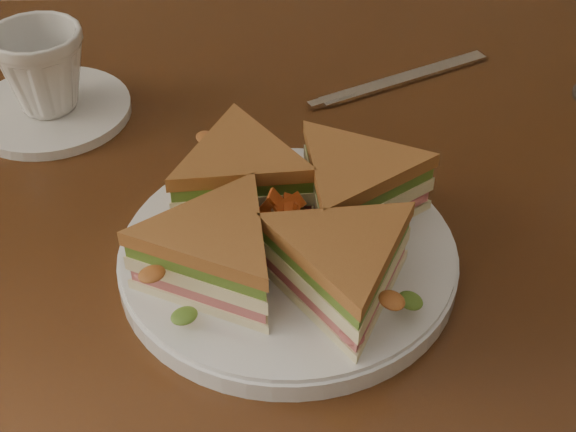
% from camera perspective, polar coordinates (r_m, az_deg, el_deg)
% --- Properties ---
extents(table, '(1.20, 0.80, 0.75)m').
position_cam_1_polar(table, '(0.75, 4.02, -4.70)').
color(table, '#33190B').
rests_on(table, ground).
extents(plate, '(0.26, 0.26, 0.02)m').
position_cam_1_polar(plate, '(0.62, 0.00, -2.95)').
color(plate, white).
rests_on(plate, table).
extents(sandwich_wedges, '(0.28, 0.28, 0.06)m').
position_cam_1_polar(sandwich_wedges, '(0.59, 0.00, -0.37)').
color(sandwich_wedges, '#FFF2BC').
rests_on(sandwich_wedges, plate).
extents(crisps_mound, '(0.09, 0.09, 0.05)m').
position_cam_1_polar(crisps_mound, '(0.60, 0.00, -0.65)').
color(crisps_mound, '#BC4818').
rests_on(crisps_mound, plate).
extents(spoon, '(0.17, 0.09, 0.01)m').
position_cam_1_polar(spoon, '(0.70, -5.11, 2.28)').
color(spoon, silver).
rests_on(spoon, table).
extents(knife, '(0.20, 0.10, 0.00)m').
position_cam_1_polar(knife, '(0.84, 7.51, 9.41)').
color(knife, silver).
rests_on(knife, table).
extents(saucer, '(0.15, 0.15, 0.01)m').
position_cam_1_polar(saucer, '(0.82, -16.48, 7.21)').
color(saucer, white).
rests_on(saucer, table).
extents(coffee_cup, '(0.10, 0.10, 0.08)m').
position_cam_1_polar(coffee_cup, '(0.80, -17.09, 9.91)').
color(coffee_cup, white).
rests_on(coffee_cup, saucer).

